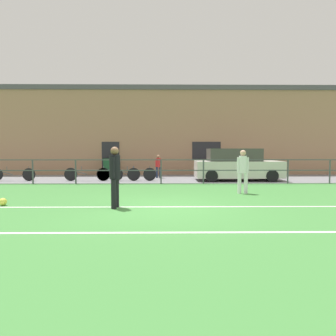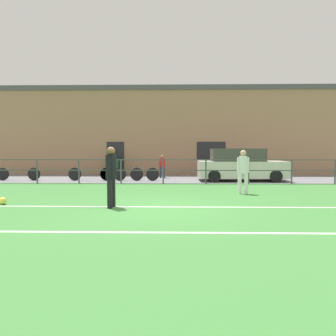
# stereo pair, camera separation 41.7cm
# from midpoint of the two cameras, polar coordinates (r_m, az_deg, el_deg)

# --- Properties ---
(ground) EXTENTS (60.00, 44.00, 0.04)m
(ground) POSITION_cam_midpoint_polar(r_m,az_deg,el_deg) (8.50, -1.06, -7.56)
(ground) COLOR #42843D
(field_line_touchline) EXTENTS (36.00, 0.11, 0.00)m
(field_line_touchline) POSITION_cam_midpoint_polar(r_m,az_deg,el_deg) (8.64, -1.02, -7.24)
(field_line_touchline) COLOR white
(field_line_touchline) RESTS_ON ground
(field_line_hash) EXTENTS (36.00, 0.11, 0.00)m
(field_line_hash) POSITION_cam_midpoint_polar(r_m,az_deg,el_deg) (6.04, -2.07, -11.90)
(field_line_hash) COLOR white
(field_line_hash) RESTS_ON ground
(pavement_strip) EXTENTS (48.00, 5.00, 0.02)m
(pavement_strip) POSITION_cam_midpoint_polar(r_m,az_deg,el_deg) (16.92, 0.14, -1.97)
(pavement_strip) COLOR slate
(pavement_strip) RESTS_ON ground
(perimeter_fence) EXTENTS (36.07, 0.07, 1.15)m
(perimeter_fence) POSITION_cam_midpoint_polar(r_m,az_deg,el_deg) (14.37, -0.07, 0.02)
(perimeter_fence) COLOR #474C51
(perimeter_fence) RESTS_ON ground
(clubhouse_facade) EXTENTS (28.00, 2.56, 5.65)m
(clubhouse_facade) POSITION_cam_midpoint_polar(r_m,az_deg,el_deg) (20.58, 0.35, 6.86)
(clubhouse_facade) COLOR #A37A5B
(clubhouse_facade) RESTS_ON ground
(player_goalkeeper) EXTENTS (0.29, 0.46, 1.68)m
(player_goalkeeper) POSITION_cam_midpoint_polar(r_m,az_deg,el_deg) (8.53, -9.18, -0.96)
(player_goalkeeper) COLOR black
(player_goalkeeper) RESTS_ON ground
(player_striker) EXTENTS (0.44, 0.28, 1.59)m
(player_striker) POSITION_cam_midpoint_polar(r_m,az_deg,el_deg) (11.41, 14.82, -0.19)
(player_striker) COLOR white
(player_striker) RESTS_ON ground
(soccer_ball_match) EXTENTS (0.22, 0.22, 0.22)m
(soccer_ball_match) POSITION_cam_midpoint_polar(r_m,az_deg,el_deg) (10.11, -27.39, -5.44)
(soccer_ball_match) COLOR #E5E04C
(soccer_ball_match) RESTS_ON ground
(spectator_child) EXTENTS (0.35, 0.23, 1.29)m
(spectator_child) POSITION_cam_midpoint_polar(r_m,az_deg,el_deg) (17.19, -0.40, 0.59)
(spectator_child) COLOR #232D4C
(spectator_child) RESTS_ON pavement_strip
(parked_car_red) EXTENTS (4.36, 1.86, 1.64)m
(parked_car_red) POSITION_cam_midpoint_polar(r_m,az_deg,el_deg) (16.08, 14.03, 0.45)
(parked_car_red) COLOR silver
(parked_car_red) RESTS_ON pavement_strip
(bicycle_parked_0) EXTENTS (2.32, 0.04, 0.76)m
(bicycle_parked_0) POSITION_cam_midpoint_polar(r_m,az_deg,el_deg) (16.12, -13.49, -1.06)
(bicycle_parked_0) COLOR black
(bicycle_parked_0) RESTS_ON pavement_strip
(bicycle_parked_1) EXTENTS (2.28, 0.04, 0.74)m
(bicycle_parked_1) POSITION_cam_midpoint_polar(r_m,az_deg,el_deg) (17.47, -25.51, -0.99)
(bicycle_parked_1) COLOR black
(bicycle_parked_1) RESTS_ON pavement_strip
(bicycle_parked_2) EXTENTS (2.35, 0.04, 0.75)m
(bicycle_parked_2) POSITION_cam_midpoint_polar(r_m,az_deg,el_deg) (15.69, -5.22, -1.11)
(bicycle_parked_2) COLOR black
(bicycle_parked_2) RESTS_ON pavement_strip
(bicycle_parked_3) EXTENTS (2.21, 0.04, 0.75)m
(bicycle_parked_3) POSITION_cam_midpoint_polar(r_m,az_deg,el_deg) (15.79, -7.91, -1.10)
(bicycle_parked_3) COLOR black
(bicycle_parked_3) RESTS_ON pavement_strip
(trash_bin_0) EXTENTS (0.64, 0.54, 1.04)m
(trash_bin_0) POSITION_cam_midpoint_polar(r_m,az_deg,el_deg) (19.12, -9.48, 0.21)
(trash_bin_0) COLOR #194C28
(trash_bin_0) RESTS_ON pavement_strip
(trash_bin_1) EXTENTS (0.67, 0.57, 0.97)m
(trash_bin_1) POSITION_cam_midpoint_polar(r_m,az_deg,el_deg) (19.07, 10.65, 0.08)
(trash_bin_1) COLOR black
(trash_bin_1) RESTS_ON pavement_strip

